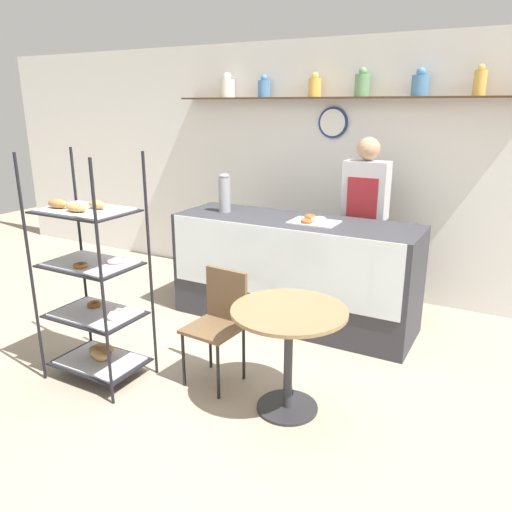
% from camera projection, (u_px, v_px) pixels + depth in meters
% --- Properties ---
extents(ground_plane, '(14.00, 14.00, 0.00)m').
position_uv_depth(ground_plane, '(232.00, 373.00, 3.94)').
color(ground_plane, gray).
extents(back_wall, '(10.00, 0.30, 2.70)m').
position_uv_depth(back_wall, '(337.00, 168.00, 5.43)').
color(back_wall, white).
rests_on(back_wall, ground_plane).
extents(display_counter, '(2.31, 0.74, 1.01)m').
position_uv_depth(display_counter, '(293.00, 271.00, 4.76)').
color(display_counter, '#333338').
rests_on(display_counter, ground_plane).
extents(pastry_rack, '(0.73, 0.50, 1.73)m').
position_uv_depth(pastry_rack, '(94.00, 290.00, 3.70)').
color(pastry_rack, black).
rests_on(pastry_rack, ground_plane).
extents(person_worker, '(0.42, 0.23, 1.75)m').
position_uv_depth(person_worker, '(364.00, 219.00, 4.88)').
color(person_worker, '#282833').
rests_on(person_worker, ground_plane).
extents(cafe_table, '(0.78, 0.78, 0.75)m').
position_uv_depth(cafe_table, '(289.00, 334.00, 3.32)').
color(cafe_table, '#262628').
rests_on(cafe_table, ground_plane).
extents(cafe_chair, '(0.41, 0.41, 0.86)m').
position_uv_depth(cafe_chair, '(220.00, 315.00, 3.73)').
color(cafe_chair, black).
rests_on(cafe_chair, ground_plane).
extents(coffee_carafe, '(0.12, 0.12, 0.38)m').
position_uv_depth(coffee_carafe, '(225.00, 193.00, 4.90)').
color(coffee_carafe, gray).
rests_on(coffee_carafe, display_counter).
extents(donut_tray_counter, '(0.43, 0.30, 0.05)m').
position_uv_depth(donut_tray_counter, '(314.00, 220.00, 4.50)').
color(donut_tray_counter, silver).
rests_on(donut_tray_counter, display_counter).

